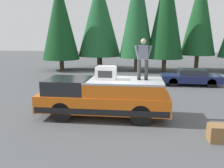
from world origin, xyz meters
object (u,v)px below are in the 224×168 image
at_px(wooden_crate, 217,133).
at_px(parked_car_navy, 191,77).
at_px(pickup_truck, 104,97).
at_px(compressor_unit, 106,73).
at_px(person_on_truck_bed, 143,58).

bearing_deg(wooden_crate, parked_car_navy, -6.07).
xyz_separation_m(pickup_truck, parked_car_navy, (7.39, -5.10, -0.29)).
height_order(compressor_unit, parked_car_navy, compressor_unit).
distance_m(person_on_truck_bed, wooden_crate, 3.96).
bearing_deg(person_on_truck_bed, parked_car_navy, -25.53).
bearing_deg(compressor_unit, wooden_crate, -116.56).
distance_m(parked_car_navy, wooden_crate, 9.43).
distance_m(pickup_truck, compressor_unit, 1.06).
xyz_separation_m(pickup_truck, wooden_crate, (-1.99, -4.10, -0.59)).
xyz_separation_m(compressor_unit, wooden_crate, (-2.00, -4.00, -1.65)).
bearing_deg(wooden_crate, pickup_truck, 64.19).
bearing_deg(pickup_truck, wooden_crate, -115.81).
height_order(compressor_unit, person_on_truck_bed, person_on_truck_bed).
distance_m(compressor_unit, parked_car_navy, 9.01).
height_order(compressor_unit, wooden_crate, compressor_unit).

